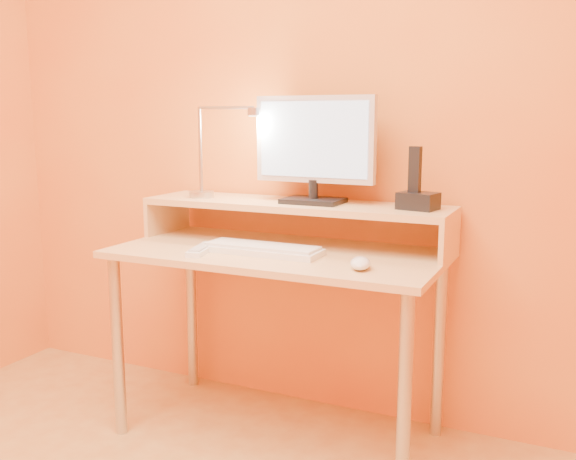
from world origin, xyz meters
The scene contains 25 objects.
wall_back centered at (0.00, 1.50, 1.25)m, with size 3.00×0.04×2.50m, color #EC963B.
desk_leg_fl centered at (-0.55, 0.93, 0.35)m, with size 0.04×0.04×0.69m, color #B7B7B7.
desk_leg_fr centered at (0.55, 0.93, 0.35)m, with size 0.04×0.04×0.69m, color #B7B7B7.
desk_leg_bl centered at (-0.55, 1.43, 0.35)m, with size 0.04×0.04×0.69m, color #B7B7B7.
desk_leg_br centered at (0.55, 1.43, 0.35)m, with size 0.04×0.04×0.69m, color #B7B7B7.
desk_lower centered at (0.00, 1.18, 0.71)m, with size 1.20×0.60×0.03m, color #E3B16B.
shelf_riser_left centered at (-0.59, 1.33, 0.79)m, with size 0.02×0.30×0.14m, color #E3B16B.
shelf_riser_right centered at (0.59, 1.33, 0.79)m, with size 0.02×0.30×0.14m, color #E3B16B.
desk_shelf centered at (0.00, 1.33, 0.87)m, with size 1.20×0.30×0.03m, color #E3B16B.
monitor_foot centered at (0.08, 1.33, 0.89)m, with size 0.22×0.16×0.02m, color black.
monitor_neck centered at (0.08, 1.33, 0.93)m, with size 0.04×0.04×0.07m, color black.
monitor_panel centered at (0.08, 1.34, 1.12)m, with size 0.47×0.04×0.32m, color silver.
monitor_back centered at (0.08, 1.36, 1.12)m, with size 0.42×0.01×0.27m, color black.
monitor_screen centered at (0.08, 1.32, 1.12)m, with size 0.43×0.00×0.28m, color #9BBEE5.
lamp_base centered at (-0.40, 1.30, 0.89)m, with size 0.10×0.10×0.03m, color #B7B7B7.
lamp_post centered at (-0.40, 1.30, 1.07)m, with size 0.01×0.01×0.33m, color #B7B7B7.
lamp_arm centered at (-0.28, 1.30, 1.24)m, with size 0.01×0.01×0.24m, color #B7B7B7.
lamp_head centered at (-0.16, 1.30, 1.22)m, with size 0.04×0.04×0.03m, color #B7B7B7.
lamp_bulb centered at (-0.16, 1.30, 1.20)m, with size 0.03×0.03×0.00m, color #FFEAC6.
phone_dock centered at (0.48, 1.33, 0.91)m, with size 0.13×0.10×0.06m, color black.
phone_handset centered at (0.46, 1.33, 1.02)m, with size 0.04×0.03×0.16m, color black.
phone_led centered at (0.52, 1.28, 0.91)m, with size 0.01×0.00×0.04m, color #212BFF.
keyboard centered at (-0.03, 1.11, 0.73)m, with size 0.43×0.14×0.02m, color white.
mouse centered at (0.37, 1.03, 0.74)m, with size 0.07×0.11×0.04m, color white.
remote_control centered at (-0.23, 1.03, 0.73)m, with size 0.05×0.20×0.02m, color white.
Camera 1 is at (1.00, -0.88, 1.20)m, focal length 39.87 mm.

